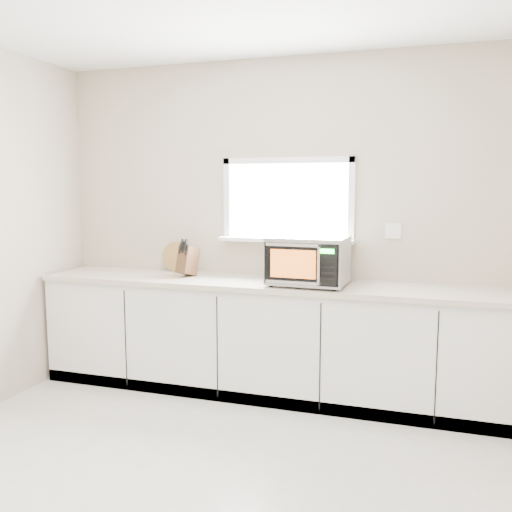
% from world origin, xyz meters
% --- Properties ---
extents(back_wall, '(4.00, 0.17, 2.70)m').
position_xyz_m(back_wall, '(0.00, 2.00, 1.36)').
color(back_wall, '#B1A58D').
rests_on(back_wall, ground).
extents(cabinets, '(3.92, 0.60, 0.88)m').
position_xyz_m(cabinets, '(0.00, 1.70, 0.44)').
color(cabinets, white).
rests_on(cabinets, ground).
extents(countertop, '(3.92, 0.64, 0.04)m').
position_xyz_m(countertop, '(0.00, 1.69, 0.90)').
color(countertop, beige).
rests_on(countertop, cabinets).
extents(microwave, '(0.59, 0.49, 0.37)m').
position_xyz_m(microwave, '(0.26, 1.63, 1.11)').
color(microwave, black).
rests_on(microwave, countertop).
extents(knife_block, '(0.15, 0.24, 0.32)m').
position_xyz_m(knife_block, '(-0.79, 1.72, 1.06)').
color(knife_block, '#4A2F1A').
rests_on(knife_block, countertop).
extents(cutting_board, '(0.27, 0.06, 0.26)m').
position_xyz_m(cutting_board, '(-1.00, 1.94, 1.05)').
color(cutting_board, olive).
rests_on(cutting_board, countertop).
extents(coffee_grinder, '(0.12, 0.12, 0.20)m').
position_xyz_m(coffee_grinder, '(0.42, 1.86, 1.02)').
color(coffee_grinder, '#AAACB1').
rests_on(coffee_grinder, countertop).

